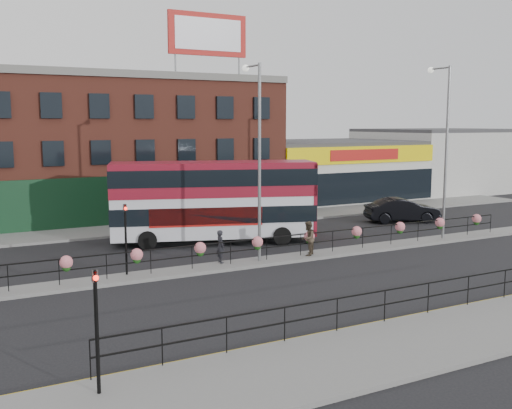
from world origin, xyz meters
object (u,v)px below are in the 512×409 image
car (402,210)px  lamp_column_west (257,145)px  pedestrian_b (308,238)px  lamp_column_east (444,137)px  double_decker_bus (214,193)px  pedestrian_a (221,246)px

car → lamp_column_west: bearing=132.9°
car → pedestrian_b: bearing=138.8°
pedestrian_b → lamp_column_east: 10.87m
pedestrian_b → car: bearing=163.9°
pedestrian_b → lamp_column_east: size_ratio=0.18×
double_decker_bus → lamp_column_east: bearing=-24.3°
lamp_column_west → lamp_column_east: bearing=-0.0°
double_decker_bus → lamp_column_west: bearing=-91.5°
pedestrian_a → lamp_column_east: size_ratio=0.16×
lamp_column_east → pedestrian_b: bearing=-177.6°
car → double_decker_bus: bearing=112.8°
pedestrian_a → lamp_column_west: 5.26m
pedestrian_a → lamp_column_east: 15.16m
double_decker_bus → pedestrian_a: double_decker_bus is taller
car → pedestrian_b: (-12.04, -6.39, 0.20)m
double_decker_bus → pedestrian_b: (2.60, -5.90, -1.86)m
pedestrian_a → lamp_column_west: bearing=-93.2°
pedestrian_a → lamp_column_east: (14.26, -0.22, 5.15)m
double_decker_bus → car: bearing=1.9°
car → lamp_column_west: (-14.79, -5.98, 5.02)m
lamp_column_west → double_decker_bus: bearing=88.5°
car → pedestrian_a: pedestrian_a is taller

